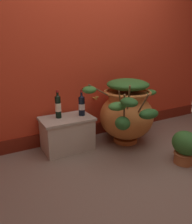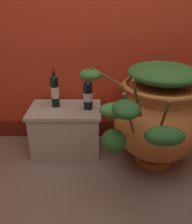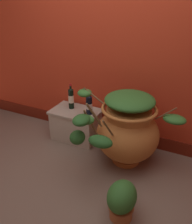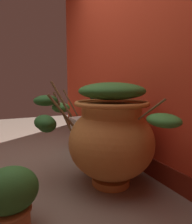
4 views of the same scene
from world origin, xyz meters
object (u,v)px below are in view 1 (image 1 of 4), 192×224
(wine_bottle_middle, at_px, (58,106))
(potted_shrub, at_px, (185,146))
(wine_bottle_left, at_px, (82,105))
(terracotta_urn, at_px, (127,111))

(wine_bottle_middle, xyz_separation_m, potted_shrub, (1.07, -0.99, -0.36))
(wine_bottle_left, height_order, wine_bottle_middle, wine_bottle_middle)
(wine_bottle_left, bearing_deg, wine_bottle_middle, 170.25)
(wine_bottle_middle, height_order, potted_shrub, wine_bottle_middle)
(potted_shrub, bearing_deg, terracotta_urn, 106.77)
(potted_shrub, bearing_deg, wine_bottle_left, 129.85)
(wine_bottle_left, bearing_deg, potted_shrub, -50.15)
(wine_bottle_left, distance_m, potted_shrub, 1.27)
(wine_bottle_middle, bearing_deg, wine_bottle_left, -9.75)
(potted_shrub, bearing_deg, wine_bottle_middle, 137.27)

